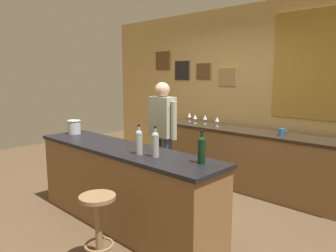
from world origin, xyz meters
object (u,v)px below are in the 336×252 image
(bartender, at_px, (162,131))
(coffee_mug, at_px, (282,132))
(wine_bottle_c, at_px, (202,149))
(wine_glass_a, at_px, (189,115))
(bar_stool, at_px, (98,219))
(wine_bottle_a, at_px, (139,141))
(wine_bottle_b, at_px, (155,143))
(wine_glass_c, at_px, (205,118))
(wine_glass_d, at_px, (217,119))
(wine_glass_b, at_px, (195,117))
(ice_bucket, at_px, (74,127))

(bartender, relative_size, coffee_mug, 12.96)
(wine_bottle_c, distance_m, wine_glass_a, 2.77)
(bar_stool, bearing_deg, bartender, 116.69)
(wine_bottle_a, height_order, wine_bottle_c, same)
(bartender, bearing_deg, bar_stool, -63.31)
(wine_bottle_b, xyz_separation_m, wine_glass_c, (-1.01, 2.14, -0.05))
(bar_stool, distance_m, wine_glass_d, 2.85)
(coffee_mug, bearing_deg, wine_bottle_c, -86.72)
(wine_glass_a, xyz_separation_m, wine_glass_d, (0.66, -0.10, 0.00))
(coffee_mug, bearing_deg, wine_glass_b, 179.48)
(bartender, xyz_separation_m, coffee_mug, (1.26, 1.05, 0.01))
(bartender, height_order, wine_bottle_b, bartender)
(bartender, relative_size, wine_bottle_c, 5.29)
(wine_bottle_a, bearing_deg, wine_glass_b, 114.76)
(bar_stool, distance_m, wine_bottle_a, 0.85)
(ice_bucket, relative_size, wine_glass_a, 1.21)
(wine_bottle_b, relative_size, wine_glass_c, 1.97)
(wine_glass_d, bearing_deg, wine_bottle_c, -58.44)
(wine_bottle_a, height_order, coffee_mug, wine_bottle_a)
(wine_glass_b, bearing_deg, wine_bottle_a, -65.24)
(wine_bottle_b, xyz_separation_m, wine_bottle_c, (0.47, 0.13, 0.00))
(wine_bottle_b, height_order, coffee_mug, wine_bottle_b)
(wine_bottle_b, distance_m, wine_glass_b, 2.38)
(ice_bucket, xyz_separation_m, coffee_mug, (2.06, 1.95, -0.07))
(wine_glass_b, bearing_deg, ice_bucket, -105.07)
(wine_bottle_a, relative_size, ice_bucket, 1.63)
(wine_bottle_b, bearing_deg, coffee_mug, 80.10)
(wine_bottle_b, bearing_deg, wine_glass_a, 122.55)
(bar_stool, xyz_separation_m, wine_glass_c, (-0.93, 2.77, 0.55))
(wine_glass_c, distance_m, wine_glass_d, 0.28)
(wine_bottle_b, relative_size, wine_glass_a, 1.97)
(bar_stool, relative_size, coffee_mug, 5.44)
(wine_bottle_a, xyz_separation_m, wine_bottle_b, (0.20, 0.04, 0.00))
(wine_bottle_a, bearing_deg, wine_bottle_c, 14.16)
(bartender, relative_size, wine_bottle_b, 5.29)
(wine_glass_d, distance_m, coffee_mug, 1.09)
(wine_bottle_c, height_order, wine_glass_d, wine_bottle_c)
(wine_glass_c, height_order, coffee_mug, wine_glass_c)
(wine_bottle_a, xyz_separation_m, wine_glass_b, (-0.97, 2.11, -0.05))
(wine_bottle_b, xyz_separation_m, wine_glass_d, (-0.73, 2.08, -0.05))
(wine_bottle_b, distance_m, wine_glass_c, 2.36)
(ice_bucket, relative_size, wine_glass_d, 1.21)
(wine_bottle_c, height_order, wine_glass_a, wine_bottle_c)
(wine_bottle_a, bearing_deg, wine_bottle_b, 10.89)
(wine_glass_b, xyz_separation_m, wine_glass_c, (0.16, 0.07, 0.00))
(wine_bottle_a, xyz_separation_m, wine_glass_a, (-1.20, 2.22, -0.05))
(ice_bucket, bearing_deg, wine_glass_a, 81.63)
(bartender, distance_m, ice_bucket, 1.21)
(wine_bottle_b, relative_size, wine_glass_d, 1.97)
(bar_stool, xyz_separation_m, wine_bottle_a, (-0.12, 0.59, 0.60))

